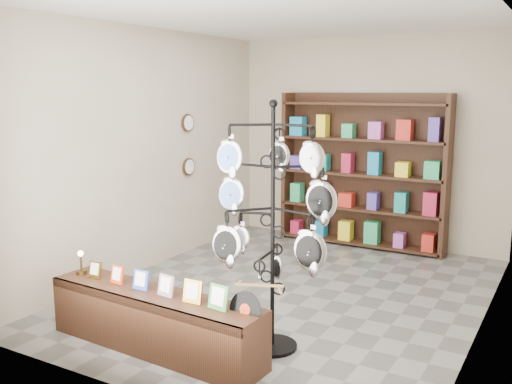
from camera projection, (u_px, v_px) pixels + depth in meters
ground at (290, 293)px, 6.40m from camera, size 5.00×5.00×0.00m
room_envelope at (292, 127)px, 6.07m from camera, size 5.00×5.00×5.00m
display_tree at (273, 209)px, 4.83m from camera, size 1.15×1.14×2.17m
front_shelf at (155, 321)px, 4.96m from camera, size 2.15×0.55×0.75m
back_shelving at (362, 176)px, 8.18m from camera, size 2.42×0.36×2.20m
wall_clocks at (188, 145)px, 7.78m from camera, size 0.03×0.24×0.84m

